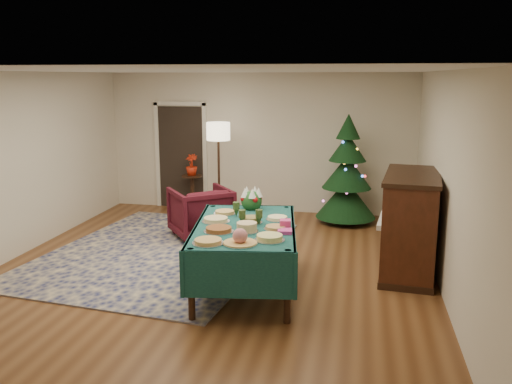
% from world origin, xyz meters
% --- Properties ---
extents(room_shell, '(7.00, 7.00, 7.00)m').
position_xyz_m(room_shell, '(0.00, 0.00, 1.35)').
color(room_shell, '#593319').
rests_on(room_shell, ground).
extents(doorway, '(1.08, 0.04, 2.16)m').
position_xyz_m(doorway, '(-1.60, 3.48, 1.10)').
color(doorway, black).
rests_on(doorway, ground).
extents(rug, '(3.68, 4.55, 0.02)m').
position_xyz_m(rug, '(-0.95, 0.57, 0.01)').
color(rug, navy).
rests_on(rug, ground).
extents(buffet_table, '(1.54, 2.29, 0.83)m').
position_xyz_m(buffet_table, '(0.59, -0.56, 0.66)').
color(buffet_table, black).
rests_on(buffet_table, ground).
extents(platter_0, '(0.35, 0.35, 0.05)m').
position_xyz_m(platter_0, '(0.35, -1.39, 0.85)').
color(platter_0, silver).
rests_on(platter_0, buffet_table).
extents(platter_1, '(0.38, 0.38, 0.18)m').
position_xyz_m(platter_1, '(0.70, -1.34, 0.90)').
color(platter_1, silver).
rests_on(platter_1, buffet_table).
extents(platter_2, '(0.34, 0.34, 0.07)m').
position_xyz_m(platter_2, '(0.99, -1.14, 0.86)').
color(platter_2, silver).
rests_on(platter_2, buffet_table).
extents(platter_3, '(0.36, 0.36, 0.06)m').
position_xyz_m(platter_3, '(0.35, -0.92, 0.86)').
color(platter_3, silver).
rests_on(platter_3, buffet_table).
extents(platter_4, '(0.28, 0.28, 0.11)m').
position_xyz_m(platter_4, '(0.67, -0.85, 0.88)').
color(platter_4, silver).
rests_on(platter_4, buffet_table).
extents(platter_5, '(0.28, 0.28, 0.05)m').
position_xyz_m(platter_5, '(0.99, -0.69, 0.85)').
color(platter_5, silver).
rests_on(platter_5, buffet_table).
extents(platter_6, '(0.35, 0.35, 0.06)m').
position_xyz_m(platter_6, '(0.20, -0.49, 0.86)').
color(platter_6, silver).
rests_on(platter_6, buffet_table).
extents(platter_7, '(0.27, 0.27, 0.08)m').
position_xyz_m(platter_7, '(0.65, -0.45, 0.87)').
color(platter_7, silver).
rests_on(platter_7, buffet_table).
extents(platter_8, '(0.29, 0.29, 0.05)m').
position_xyz_m(platter_8, '(0.94, -0.25, 0.85)').
color(platter_8, silver).
rests_on(platter_8, buffet_table).
extents(platter_9, '(0.30, 0.30, 0.05)m').
position_xyz_m(platter_9, '(0.21, -0.07, 0.85)').
color(platter_9, silver).
rests_on(platter_9, buffet_table).
extents(goblet_0, '(0.09, 0.09, 0.19)m').
position_xyz_m(goblet_0, '(0.39, -0.18, 0.93)').
color(goblet_0, '#2D471E').
rests_on(goblet_0, buffet_table).
extents(goblet_1, '(0.09, 0.09, 0.19)m').
position_xyz_m(goblet_1, '(0.76, -0.53, 0.93)').
color(goblet_1, '#2D471E').
rests_on(goblet_1, buffet_table).
extents(goblet_2, '(0.09, 0.09, 0.19)m').
position_xyz_m(goblet_2, '(0.56, -0.58, 0.93)').
color(goblet_2, '#2D471E').
rests_on(goblet_2, buffet_table).
extents(napkin_stack, '(0.19, 0.19, 0.04)m').
position_xyz_m(napkin_stack, '(1.12, -0.82, 0.85)').
color(napkin_stack, '#D03A95').
rests_on(napkin_stack, buffet_table).
extents(gift_box, '(0.15, 0.15, 0.11)m').
position_xyz_m(gift_box, '(1.10, -0.63, 0.88)').
color(gift_box, '#D83C82').
rests_on(gift_box, buffet_table).
extents(centerpiece, '(0.30, 0.30, 0.34)m').
position_xyz_m(centerpiece, '(0.50, 0.26, 0.97)').
color(centerpiece, '#1E4C1E').
rests_on(centerpiece, buffet_table).
extents(armchair, '(1.22, 1.21, 0.93)m').
position_xyz_m(armchair, '(-0.60, 1.49, 0.46)').
color(armchair, '#440E19').
rests_on(armchair, ground).
extents(floor_lamp, '(0.44, 0.44, 1.80)m').
position_xyz_m(floor_lamp, '(-0.63, 2.78, 1.53)').
color(floor_lamp, '#A57F3F').
rests_on(floor_lamp, ground).
extents(side_table, '(0.40, 0.40, 0.72)m').
position_xyz_m(side_table, '(-1.29, 3.20, 0.35)').
color(side_table, black).
rests_on(side_table, ground).
extents(potted_plant, '(0.23, 0.41, 0.23)m').
position_xyz_m(potted_plant, '(-1.29, 3.20, 0.83)').
color(potted_plant, '#B9220D').
rests_on(potted_plant, side_table).
extents(christmas_tree, '(1.19, 1.19, 1.98)m').
position_xyz_m(christmas_tree, '(1.73, 2.90, 0.89)').
color(christmas_tree, black).
rests_on(christmas_tree, ground).
extents(piano, '(0.90, 1.64, 1.36)m').
position_xyz_m(piano, '(2.65, 0.44, 0.67)').
color(piano, black).
rests_on(piano, ground).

